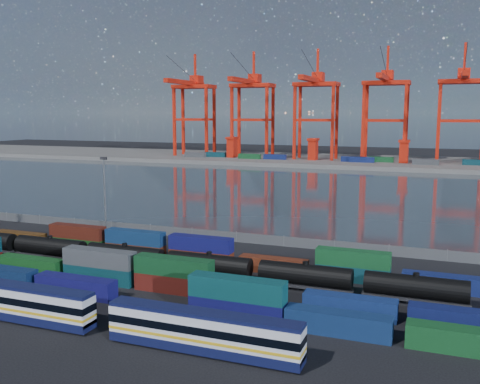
% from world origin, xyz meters
% --- Properties ---
extents(ground, '(700.00, 700.00, 0.00)m').
position_xyz_m(ground, '(0.00, 0.00, 0.00)').
color(ground, black).
rests_on(ground, ground).
extents(harbor_water, '(700.00, 700.00, 0.00)m').
position_xyz_m(harbor_water, '(0.00, 105.00, 0.01)').
color(harbor_water, '#2A353D').
rests_on(harbor_water, ground).
extents(far_quay, '(700.00, 70.00, 2.00)m').
position_xyz_m(far_quay, '(0.00, 210.00, 1.00)').
color(far_quay, '#514F4C').
rests_on(far_quay, ground).
extents(distant_mountains, '(2470.00, 1100.00, 520.00)m').
position_xyz_m(distant_mountains, '(63.02, 1600.00, 220.29)').
color(distant_mountains, '#1E2630').
rests_on(distant_mountains, ground).
extents(passenger_train, '(74.40, 2.77, 4.75)m').
position_xyz_m(passenger_train, '(-10.86, -20.53, 2.38)').
color(passenger_train, silver).
rests_on(passenger_train, ground).
extents(container_row_south, '(140.71, 2.56, 5.45)m').
position_xyz_m(container_row_south, '(-19.09, -10.23, 2.14)').
color(container_row_south, '#45494A').
rests_on(container_row_south, ground).
extents(container_row_mid, '(128.09, 2.44, 5.19)m').
position_xyz_m(container_row_mid, '(-8.58, -3.84, 1.95)').
color(container_row_mid, '#101F51').
rests_on(container_row_mid, ground).
extents(container_row_north, '(141.74, 2.32, 4.95)m').
position_xyz_m(container_row_north, '(-0.86, 10.70, 1.90)').
color(container_row_north, navy).
rests_on(container_row_north, ground).
extents(tanker_string, '(91.78, 3.07, 4.39)m').
position_xyz_m(tanker_string, '(-2.87, 3.76, 2.20)').
color(tanker_string, black).
rests_on(tanker_string, ground).
extents(waterfront_fence, '(160.12, 0.12, 2.20)m').
position_xyz_m(waterfront_fence, '(-0.00, 28.00, 1.00)').
color(waterfront_fence, '#595B5E').
rests_on(waterfront_fence, ground).
extents(yard_light_mast, '(1.60, 0.40, 16.60)m').
position_xyz_m(yard_light_mast, '(-30.00, 26.00, 9.30)').
color(yard_light_mast, slate).
rests_on(yard_light_mast, ground).
extents(gantry_cranes, '(197.54, 43.27, 58.60)m').
position_xyz_m(gantry_cranes, '(-7.50, 203.45, 35.92)').
color(gantry_cranes, red).
rests_on(gantry_cranes, ground).
extents(quay_containers, '(172.58, 10.99, 2.60)m').
position_xyz_m(quay_containers, '(-11.00, 195.46, 3.30)').
color(quay_containers, navy).
rests_on(quay_containers, far_quay).
extents(straddle_carriers, '(140.00, 7.00, 11.10)m').
position_xyz_m(straddle_carriers, '(-2.50, 200.00, 7.82)').
color(straddle_carriers, red).
rests_on(straddle_carriers, far_quay).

